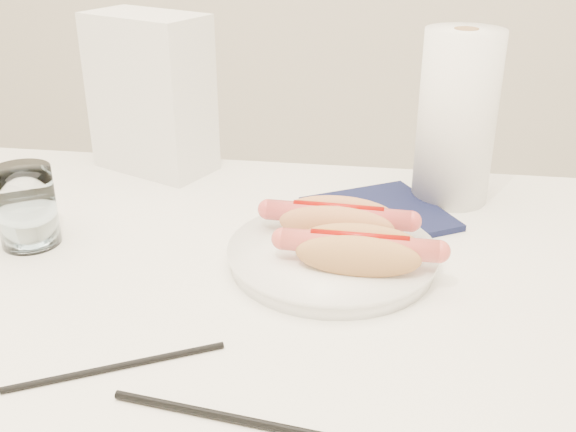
# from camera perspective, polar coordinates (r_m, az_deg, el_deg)

# --- Properties ---
(table) EXTENTS (1.20, 0.80, 0.75)m
(table) POSITION_cam_1_polar(r_m,az_deg,el_deg) (0.81, -6.53, -9.50)
(table) COLOR white
(table) RESTS_ON ground
(plate) EXTENTS (0.28, 0.28, 0.02)m
(plate) POSITION_cam_1_polar(r_m,az_deg,el_deg) (0.81, 3.73, -3.49)
(plate) COLOR white
(plate) RESTS_ON table
(hotdog_left) EXTENTS (0.17, 0.07, 0.05)m
(hotdog_left) POSITION_cam_1_polar(r_m,az_deg,el_deg) (0.82, 4.22, -0.40)
(hotdog_left) COLOR tan
(hotdog_left) RESTS_ON plate
(hotdog_right) EXTENTS (0.17, 0.07, 0.05)m
(hotdog_right) POSITION_cam_1_polar(r_m,az_deg,el_deg) (0.76, 5.99, -2.93)
(hotdog_right) COLOR tan
(hotdog_right) RESTS_ON plate
(water_glass) EXTENTS (0.07, 0.07, 0.10)m
(water_glass) POSITION_cam_1_polar(r_m,az_deg,el_deg) (0.90, -21.16, 0.74)
(water_glass) COLOR white
(water_glass) RESTS_ON table
(chopstick_near) EXTENTS (0.18, 0.10, 0.01)m
(chopstick_near) POSITION_cam_1_polar(r_m,az_deg,el_deg) (0.66, -14.18, -12.19)
(chopstick_near) COLOR black
(chopstick_near) RESTS_ON table
(chopstick_far) EXTENTS (0.25, 0.04, 0.01)m
(chopstick_far) POSITION_cam_1_polar(r_m,az_deg,el_deg) (0.59, -3.14, -16.91)
(chopstick_far) COLOR black
(chopstick_far) RESTS_ON table
(napkin_box) EXTENTS (0.21, 0.17, 0.24)m
(napkin_box) POSITION_cam_1_polar(r_m,az_deg,el_deg) (1.09, -11.45, 10.04)
(napkin_box) COLOR silver
(napkin_box) RESTS_ON table
(navy_napkin) EXTENTS (0.23, 0.23, 0.01)m
(navy_napkin) POSITION_cam_1_polar(r_m,az_deg,el_deg) (0.94, 7.64, 0.20)
(navy_napkin) COLOR #121638
(navy_napkin) RESTS_ON table
(paper_towel_roll) EXTENTS (0.13, 0.13, 0.24)m
(paper_towel_roll) POSITION_cam_1_polar(r_m,az_deg,el_deg) (0.97, 14.01, 8.00)
(paper_towel_roll) COLOR white
(paper_towel_roll) RESTS_ON table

